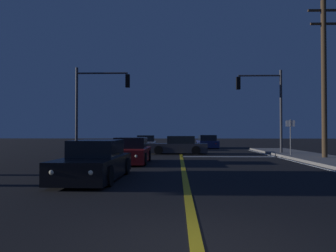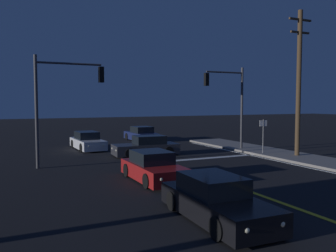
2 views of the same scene
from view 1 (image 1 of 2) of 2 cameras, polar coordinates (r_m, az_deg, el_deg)
ground_plane at (r=4.71m, az=5.18°, el=-21.15°), size 160.00×160.00×0.00m
lane_line_center at (r=13.80m, az=2.77°, el=-7.80°), size 0.20×31.55×0.01m
lane_line_edge_right at (r=15.25m, az=27.04°, el=-7.04°), size 0.16×31.55×0.01m
stop_bar at (r=21.82m, az=10.91°, el=-5.31°), size 6.47×0.50×0.01m
car_mid_block_navy at (r=33.20m, az=6.87°, el=-2.88°), size 2.07×4.30×1.34m
car_parked_curb_black at (r=11.53m, az=-12.67°, el=-6.22°), size 1.95×4.67×1.34m
car_far_approaching_charcoal at (r=24.32m, az=1.87°, el=-3.54°), size 4.46×2.05×1.34m
car_side_waiting_white at (r=29.32m, az=-3.89°, el=-3.12°), size 1.98×4.60×1.34m
car_distant_tail_red at (r=17.20m, az=-6.58°, el=-4.54°), size 1.91×4.24×1.34m
traffic_signal_near_right at (r=24.75m, az=16.73°, el=4.58°), size 3.31×0.28×6.15m
traffic_signal_far_left at (r=23.22m, az=-12.65°, el=4.98°), size 3.79×0.28×6.13m
utility_pole_right at (r=21.40m, az=25.67°, el=7.85°), size 1.80×0.30×9.42m
street_sign_corner at (r=22.19m, az=20.67°, el=-0.99°), size 0.56×0.09×2.43m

